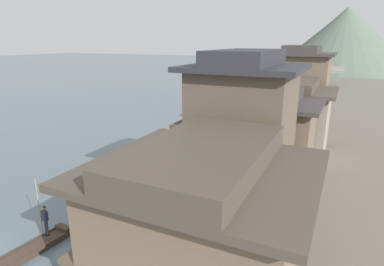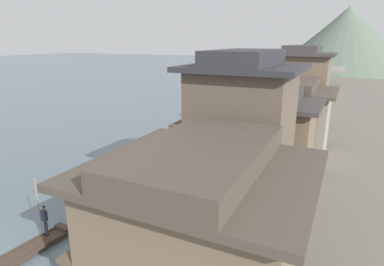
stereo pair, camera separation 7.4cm
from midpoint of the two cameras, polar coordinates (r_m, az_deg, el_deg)
riverbank_right at (r=38.13m, az=27.12°, el=-0.18°), size 18.00×110.00×0.73m
boat_foreground_poled at (r=18.19m, az=-27.19°, el=-18.23°), size 1.42×4.53×0.45m
boatman_person at (r=18.03m, az=-24.68°, el=-13.35°), size 0.56×0.32×3.04m
boat_moored_nearest at (r=52.32m, az=14.77°, el=4.97°), size 1.36×5.75×0.82m
boat_moored_second at (r=22.85m, az=0.20°, el=-8.90°), size 1.95×5.03×0.68m
boat_moored_third at (r=54.50m, az=1.49°, el=5.83°), size 2.18×3.85×0.54m
boat_moored_far at (r=30.68m, az=5.81°, el=-2.39°), size 1.44×5.87×0.63m
boat_midriver_drifting at (r=46.05m, az=13.63°, el=3.54°), size 1.03×5.12×0.71m
boat_midriver_upstream at (r=62.74m, az=17.42°, el=6.41°), size 2.13×5.26×0.39m
house_waterfront_nearest at (r=11.13m, az=1.85°, el=-17.45°), size 7.13×6.40×6.14m
house_waterfront_second at (r=16.45m, az=8.92°, el=-1.19°), size 5.65×5.42×8.74m
house_waterfront_tall at (r=21.80m, az=13.79°, el=-0.74°), size 6.26×5.45×6.14m
house_waterfront_narrow at (r=27.54m, az=17.14°, el=2.46°), size 6.85×6.34×6.14m
house_waterfront_far at (r=33.56m, az=18.54°, el=6.97°), size 6.18×5.71×8.74m
mooring_post_dock_near at (r=18.59m, az=-0.23°, el=-11.77°), size 0.20×0.20×0.93m
mooring_post_dock_mid at (r=26.02m, az=8.21°, el=-3.80°), size 0.20×0.20×0.75m
stone_bridge at (r=78.18m, az=14.82°, el=10.53°), size 28.78×2.40×4.56m
hill_far_west at (r=113.87m, az=25.64°, el=14.59°), size 42.51×42.51×19.88m
hill_far_centre at (r=130.26m, az=25.20°, el=14.66°), size 46.44×46.44×19.95m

